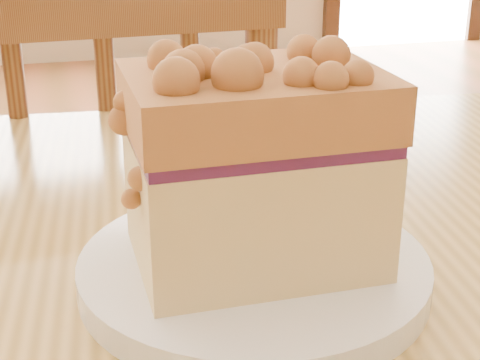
% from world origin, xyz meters
% --- Properties ---
extents(cafe_chair_main, '(0.42, 0.42, 0.89)m').
position_xyz_m(cafe_chair_main, '(0.13, 0.57, 0.45)').
color(cafe_chair_main, brown).
rests_on(cafe_chair_main, ground).
extents(plate, '(0.20, 0.20, 0.02)m').
position_xyz_m(plate, '(0.18, 0.06, 0.76)').
color(plate, white).
rests_on(plate, cafe_table_main).
extents(cake_slice, '(0.14, 0.10, 0.12)m').
position_xyz_m(cake_slice, '(0.18, 0.06, 0.83)').
color(cake_slice, '#EDD586').
rests_on(cake_slice, plate).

